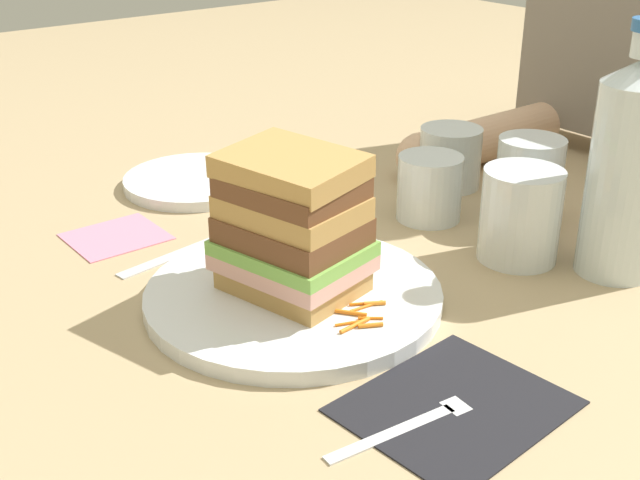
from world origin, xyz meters
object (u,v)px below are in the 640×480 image
water_bottle (628,167)px  side_plate (196,181)px  juice_glass (520,220)px  sandwich (293,226)px  fork (428,414)px  empty_tumbler_2 (430,188)px  napkin_pink (116,236)px  knife (195,247)px  empty_tumbler_1 (450,157)px  napkin_dark (451,408)px  main_plate (294,295)px  empty_tumbler_0 (529,181)px

water_bottle → side_plate: bearing=-156.1°
juice_glass → side_plate: (-0.38, -0.15, -0.04)m
water_bottle → sandwich: bearing=-116.4°
fork → juice_glass: (-0.14, 0.26, 0.04)m
empty_tumbler_2 → napkin_pink: size_ratio=0.75×
knife → empty_tumbler_1: size_ratio=2.63×
water_bottle → juice_glass: bearing=-146.6°
napkin_dark → empty_tumbler_2: (-0.27, 0.24, 0.04)m
napkin_dark → water_bottle: (-0.06, 0.29, 0.11)m
empty_tumbler_2 → main_plate: bearing=-74.6°
main_plate → fork: 0.20m
empty_tumbler_2 → empty_tumbler_0: bearing=47.8°
fork → empty_tumbler_2: bearing=135.1°
knife → water_bottle: water_bottle is taller
empty_tumbler_2 → fork: bearing=-44.9°
fork → juice_glass: 0.30m
main_plate → juice_glass: (0.06, 0.23, 0.03)m
sandwich → main_plate: bearing=70.4°
empty_tumbler_1 → juice_glass: bearing=-27.0°
fork → water_bottle: 0.33m
water_bottle → empty_tumbler_2: bearing=-166.9°
empty_tumbler_0 → napkin_pink: bearing=-122.4°
main_plate → napkin_dark: main_plate is taller
knife → side_plate: bearing=149.2°
empty_tumbler_2 → sandwich: bearing=-74.6°
fork → side_plate: bearing=168.0°
napkin_dark → juice_glass: juice_glass is taller
juice_glass → empty_tumbler_2: size_ratio=1.29×
side_plate → napkin_dark: bearing=-9.6°
fork → sandwich: bearing=172.2°
knife → fork: bearing=-2.5°
knife → empty_tumbler_1: (0.04, 0.34, 0.04)m
water_bottle → side_plate: (-0.46, -0.20, -0.10)m
empty_tumbler_0 → side_plate: empty_tumbler_0 is taller
side_plate → main_plate: bearing=-14.5°
main_plate → napkin_dark: 0.20m
sandwich → side_plate: sandwich is taller
juice_glass → empty_tumbler_1: bearing=153.0°
main_plate → side_plate: main_plate is taller
napkin_pink → water_bottle: bearing=42.9°
side_plate → napkin_pink: size_ratio=1.83×
water_bottle → napkin_pink: (-0.38, -0.35, -0.11)m
empty_tumbler_0 → empty_tumbler_2: size_ratio=1.31×
napkin_dark → knife: 0.36m
fork → empty_tumbler_2: size_ratio=2.27×
main_plate → empty_tumbler_0: empty_tumbler_0 is taller
sandwich → water_bottle: size_ratio=0.58×
sandwich → empty_tumbler_0: sandwich is taller
empty_tumbler_0 → side_plate: bearing=-144.1°
main_plate → empty_tumbler_0: bearing=88.7°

